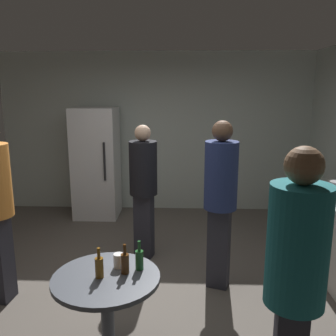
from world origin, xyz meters
name	(u,v)px	position (x,y,z in m)	size (l,w,h in m)	color
ground_plane	(142,288)	(0.00, 0.00, -0.05)	(5.20, 5.20, 0.10)	#5B544C
wall_back	(157,133)	(0.00, 2.63, 1.35)	(5.32, 0.06, 2.70)	beige
refrigerator	(96,163)	(-0.97, 2.20, 0.90)	(0.70, 0.68, 1.80)	white
foreground_table	(107,289)	(-0.12, -1.15, 0.63)	(0.80, 0.80, 0.73)	#4C515B
beer_bottle_amber	(99,267)	(-0.17, -1.17, 0.82)	(0.06, 0.06, 0.23)	#8C5919
beer_bottle_brown	(125,263)	(0.01, -1.10, 0.82)	(0.06, 0.06, 0.23)	#593314
beer_bottle_green	(139,259)	(0.11, -1.04, 0.82)	(0.06, 0.06, 0.23)	#26662D
plastic_cup_white	(119,261)	(-0.05, -1.01, 0.79)	(0.08, 0.08, 0.11)	white
person_in_black_shirt	(143,182)	(-0.04, 0.69, 0.98)	(0.41, 0.41, 1.67)	#2D2D38
person_in_teal_shirt	(295,275)	(1.07, -1.68, 1.06)	(0.39, 0.39, 1.79)	#2D2D38
person_in_navy_shirt	(220,192)	(0.83, 0.01, 1.05)	(0.43, 0.43, 1.78)	#2D2D38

